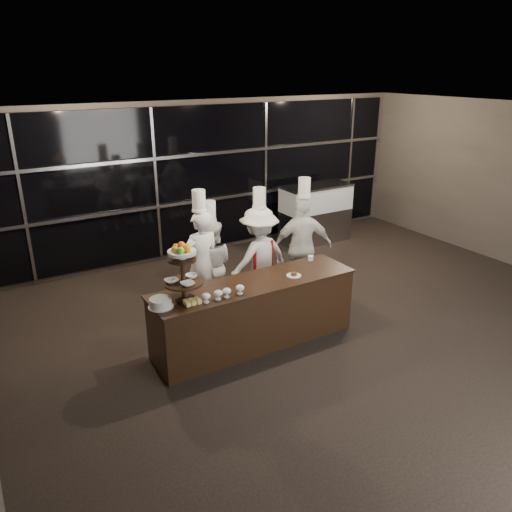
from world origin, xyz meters
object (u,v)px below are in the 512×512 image
display_stand (183,267)px  layer_cake (160,303)px  chef_c (259,257)px  chef_d (302,246)px  display_case (316,211)px  chef_a (201,263)px  buffet_counter (255,313)px  chef_b (211,264)px

display_stand → layer_cake: (-0.32, -0.05, -0.37)m
chef_c → chef_d: (0.81, -0.01, 0.04)m
chef_c → chef_d: size_ratio=0.97×
display_case → chef_d: chef_d is taller
chef_a → chef_c: 0.93m
buffet_counter → chef_a: 1.21m
display_case → chef_d: (-1.84, -2.05, 0.17)m
chef_c → buffet_counter: bearing=-124.2°
chef_b → display_case: bearing=27.5°
buffet_counter → chef_d: (1.47, 0.96, 0.39)m
buffet_counter → display_stand: size_ratio=3.81×
display_stand → chef_a: bearing=56.1°
display_case → chef_c: chef_c is taller
buffet_counter → chef_c: size_ratio=1.48×
layer_cake → chef_c: bearing=27.3°
layer_cake → chef_c: (1.99, 1.03, -0.16)m
display_case → chef_d: bearing=-132.0°
chef_b → chef_c: (0.68, -0.29, 0.08)m
buffet_counter → chef_b: bearing=90.8°
display_stand → chef_b: 1.72m
display_case → chef_c: size_ratio=0.79×
chef_b → chef_a: bearing=-145.6°
buffet_counter → layer_cake: layer_cake is taller
display_case → chef_c: 3.35m
chef_d → chef_b: bearing=168.4°
layer_cake → display_case: bearing=33.4°
layer_cake → chef_c: chef_c is taller
layer_cake → chef_b: 1.87m
chef_a → chef_b: (0.24, 0.16, -0.12)m
chef_c → layer_cake: bearing=-152.7°
display_stand → chef_c: (1.66, 0.98, -0.52)m
buffet_counter → display_stand: 1.33m
chef_b → buffet_counter: bearing=-89.2°
buffet_counter → display_case: size_ratio=1.87×
buffet_counter → chef_c: bearing=55.8°
chef_a → chef_b: chef_a is taller
buffet_counter → layer_cake: size_ratio=9.47×
chef_d → display_case: bearing=48.0°
layer_cake → chef_b: chef_b is taller
buffet_counter → chef_d: chef_d is taller
chef_d → chef_a: bearing=175.2°
chef_b → chef_c: bearing=-23.4°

